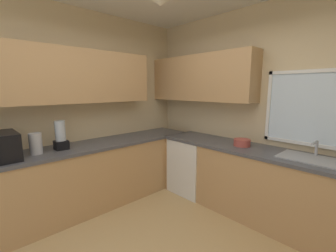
{
  "coord_description": "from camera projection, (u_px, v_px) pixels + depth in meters",
  "views": [
    {
      "loc": [
        1.33,
        -1.18,
        1.64
      ],
      "look_at": [
        -0.6,
        0.64,
        1.2
      ],
      "focal_mm": 23.97,
      "sensor_mm": 36.0,
      "label": 1
    }
  ],
  "objects": [
    {
      "name": "counter_run_back",
      "position": [
        262.0,
        185.0,
        2.82
      ],
      "size": [
        2.94,
        0.65,
        0.89
      ],
      "color": "tan",
      "rests_on": "ground_plane"
    },
    {
      "name": "bowl",
      "position": [
        242.0,
        143.0,
        2.95
      ],
      "size": [
        0.21,
        0.21,
        0.09
      ],
      "primitive_type": "cylinder",
      "color": "#B74C42",
      "rests_on": "counter_run_back"
    },
    {
      "name": "counter_run_left",
      "position": [
        86.0,
        177.0,
        3.07
      ],
      "size": [
        0.65,
        3.37,
        0.89
      ],
      "color": "tan",
      "rests_on": "ground_plane"
    },
    {
      "name": "sink_assembly",
      "position": [
        312.0,
        159.0,
        2.39
      ],
      "size": [
        0.63,
        0.4,
        0.19
      ],
      "color": "#9EA0A5",
      "rests_on": "counter_run_back"
    },
    {
      "name": "dishwasher",
      "position": [
        193.0,
        165.0,
        3.6
      ],
      "size": [
        0.6,
        0.6,
        0.85
      ],
      "primitive_type": "cube",
      "color": "white",
      "rests_on": "ground_plane"
    },
    {
      "name": "kettle",
      "position": [
        36.0,
        144.0,
        2.57
      ],
      "size": [
        0.14,
        0.14,
        0.25
      ],
      "primitive_type": "cylinder",
      "color": "#B7B7BC",
      "rests_on": "counter_run_left"
    },
    {
      "name": "blender_appliance",
      "position": [
        61.0,
        137.0,
        2.77
      ],
      "size": [
        0.15,
        0.15,
        0.36
      ],
      "color": "black",
      "rests_on": "counter_run_left"
    },
    {
      "name": "room_shell",
      "position": [
        172.0,
        72.0,
        2.3
      ],
      "size": [
        3.85,
        3.76,
        2.79
      ],
      "color": "beige",
      "rests_on": "ground_plane"
    }
  ]
}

